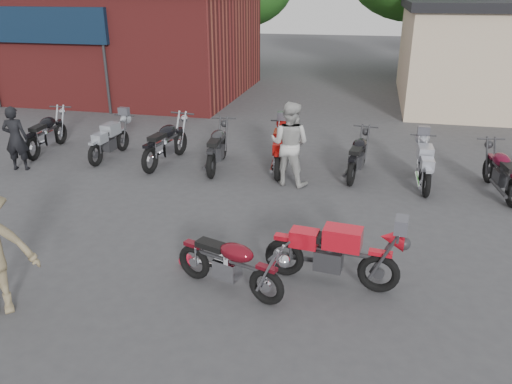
% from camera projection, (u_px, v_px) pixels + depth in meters
% --- Properties ---
extents(ground, '(90.00, 90.00, 0.00)m').
position_uv_depth(ground, '(195.00, 284.00, 7.60)').
color(ground, '#3A393C').
extents(brick_building, '(12.00, 8.00, 4.00)m').
position_uv_depth(brick_building, '(103.00, 43.00, 21.34)').
color(brick_building, maroon).
rests_on(brick_building, ground).
extents(vintage_motorcycle, '(1.87, 1.13, 1.03)m').
position_uv_depth(vintage_motorcycle, '(231.00, 261.00, 7.22)').
color(vintage_motorcycle, '#5C0B15').
rests_on(vintage_motorcycle, ground).
extents(sportbike, '(2.03, 0.86, 1.14)m').
position_uv_depth(sportbike, '(334.00, 250.00, 7.39)').
color(sportbike, red).
rests_on(sportbike, ground).
extents(helmet, '(0.31, 0.31, 0.22)m').
position_uv_depth(helmet, '(186.00, 260.00, 8.04)').
color(helmet, red).
rests_on(helmet, ground).
extents(person_dark, '(0.65, 0.51, 1.59)m').
position_uv_depth(person_dark, '(16.00, 138.00, 12.11)').
color(person_dark, black).
rests_on(person_dark, ground).
extents(person_light, '(1.05, 0.89, 1.90)m').
position_uv_depth(person_light, '(290.00, 144.00, 11.16)').
color(person_light, '#B5B4B1').
rests_on(person_light, ground).
extents(row_bike_0, '(0.87, 2.09, 1.18)m').
position_uv_depth(row_bike_0, '(46.00, 131.00, 13.56)').
color(row_bike_0, black).
rests_on(row_bike_0, ground).
extents(row_bike_1, '(0.70, 1.88, 1.08)m').
position_uv_depth(row_bike_1, '(109.00, 138.00, 13.06)').
color(row_bike_1, '#959AA2').
rests_on(row_bike_1, ground).
extents(row_bike_2, '(0.94, 2.19, 1.23)m').
position_uv_depth(row_bike_2, '(166.00, 140.00, 12.62)').
color(row_bike_2, black).
rests_on(row_bike_2, ground).
extents(row_bike_3, '(0.88, 2.09, 1.18)m').
position_uv_depth(row_bike_3, '(217.00, 145.00, 12.31)').
color(row_bike_3, '#242427').
rests_on(row_bike_3, ground).
extents(row_bike_4, '(0.87, 2.05, 1.15)m').
position_uv_depth(row_bike_4, '(280.00, 147.00, 12.16)').
color(row_bike_4, '#A3110D').
rests_on(row_bike_4, ground).
extents(row_bike_5, '(0.90, 2.00, 1.12)m').
position_uv_depth(row_bike_5, '(358.00, 153.00, 11.80)').
color(row_bike_5, black).
rests_on(row_bike_5, ground).
extents(row_bike_6, '(0.65, 1.87, 1.08)m').
position_uv_depth(row_bike_6, '(425.00, 163.00, 11.19)').
color(row_bike_6, '#9A9CA8').
rests_on(row_bike_6, ground).
extents(row_bike_7, '(0.91, 2.00, 1.12)m').
position_uv_depth(row_bike_7, '(502.00, 169.00, 10.74)').
color(row_bike_7, '#540A1F').
rests_on(row_bike_7, ground).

